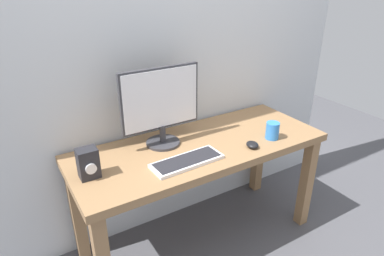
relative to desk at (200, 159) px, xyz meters
The scene contains 8 objects.
ground_plane 0.62m from the desk, ahead, with size 6.00×6.00×0.00m, color #4C4C51.
wall_back 0.95m from the desk, 90.00° to the left, with size 2.75×0.04×3.00m, color silver.
desk is the anchor object (origin of this frame).
monitor 0.42m from the desk, 145.82° to the left, with size 0.48×0.20×0.46m.
keyboard_primary 0.25m from the desk, 140.39° to the right, with size 0.40×0.16×0.02m.
mouse 0.33m from the desk, 38.84° to the right, with size 0.07×0.08×0.03m, color black.
audio_controller 0.69m from the desk, behind, with size 0.10×0.09×0.16m.
coffee_mug 0.48m from the desk, 21.49° to the right, with size 0.08×0.08×0.11m, color #337FD8.
Camera 1 is at (-0.98, -1.51, 1.67)m, focal length 31.97 mm.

